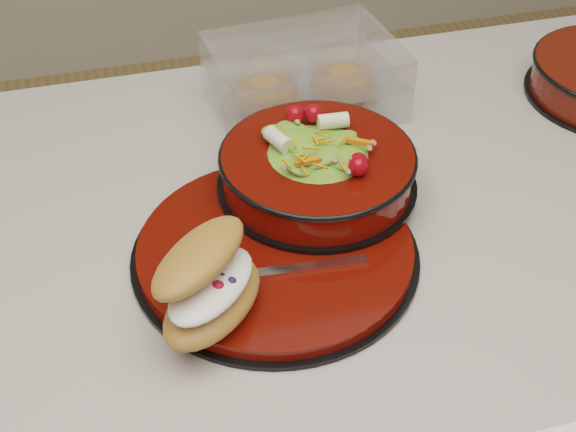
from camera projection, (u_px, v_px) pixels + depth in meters
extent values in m
cube|color=white|center=(357.00, 426.00, 1.28)|extent=(1.16, 0.66, 0.86)
cube|color=#B5AFA6|center=(377.00, 211.00, 0.98)|extent=(1.24, 0.74, 0.04)
cylinder|color=black|center=(275.00, 256.00, 0.89)|extent=(0.32, 0.32, 0.01)
cylinder|color=#540902|center=(275.00, 249.00, 0.88)|extent=(0.30, 0.30, 0.01)
torus|color=black|center=(286.00, 251.00, 0.88)|extent=(0.17, 0.17, 0.01)
cylinder|color=black|center=(317.00, 185.00, 0.95)|extent=(0.24, 0.24, 0.01)
cylinder|color=#540902|center=(317.00, 168.00, 0.94)|extent=(0.22, 0.22, 0.04)
torus|color=black|center=(318.00, 156.00, 0.93)|extent=(0.23, 0.23, 0.01)
ellipsoid|color=#477520|center=(318.00, 157.00, 0.93)|extent=(0.19, 0.19, 0.08)
sphere|color=#B1070C|center=(358.00, 120.00, 0.91)|extent=(0.02, 0.02, 0.02)
sphere|color=#B1070C|center=(307.00, 104.00, 0.93)|extent=(0.02, 0.02, 0.02)
sphere|color=#B1070C|center=(278.00, 132.00, 0.89)|extent=(0.02, 0.02, 0.02)
sphere|color=#B1070C|center=(331.00, 150.00, 0.87)|extent=(0.02, 0.02, 0.02)
cylinder|color=silver|center=(334.00, 104.00, 0.94)|extent=(0.04, 0.04, 0.02)
cylinder|color=silver|center=(278.00, 122.00, 0.91)|extent=(0.04, 0.03, 0.02)
cube|color=orange|center=(309.00, 144.00, 0.87)|extent=(0.03, 0.03, 0.01)
cube|color=orange|center=(361.00, 124.00, 0.90)|extent=(0.03, 0.02, 0.01)
ellipsoid|color=#AA6C34|center=(213.00, 302.00, 0.79)|extent=(0.15, 0.15, 0.04)
ellipsoid|color=white|center=(211.00, 286.00, 0.77)|extent=(0.13, 0.13, 0.02)
ellipsoid|color=#AA6C34|center=(206.00, 256.00, 0.77)|extent=(0.14, 0.14, 0.03)
sphere|color=#AB0C21|center=(189.00, 285.00, 0.77)|extent=(0.01, 0.01, 0.01)
sphere|color=#AB0C21|center=(218.00, 287.00, 0.76)|extent=(0.01, 0.01, 0.01)
sphere|color=#191947|center=(202.00, 278.00, 0.77)|extent=(0.01, 0.01, 0.01)
sphere|color=#191947|center=(222.00, 278.00, 0.77)|extent=(0.01, 0.01, 0.01)
sphere|color=#191947|center=(212.00, 284.00, 0.77)|extent=(0.01, 0.01, 0.01)
sphere|color=#191947|center=(232.00, 282.00, 0.77)|extent=(0.01, 0.01, 0.01)
sphere|color=#191947|center=(194.00, 290.00, 0.76)|extent=(0.01, 0.01, 0.01)
cube|color=silver|center=(307.00, 267.00, 0.85)|extent=(0.13, 0.02, 0.00)
cube|color=silver|center=(230.00, 277.00, 0.84)|extent=(0.04, 0.03, 0.00)
cube|color=white|center=(304.00, 91.00, 1.11)|extent=(0.26, 0.20, 0.05)
cube|color=white|center=(305.00, 61.00, 1.08)|extent=(0.26, 0.20, 0.04)
ellipsoid|color=#AA6C34|center=(265.00, 94.00, 1.10)|extent=(0.09, 0.08, 0.05)
ellipsoid|color=#AA6C34|center=(342.00, 83.00, 1.12)|extent=(0.09, 0.08, 0.05)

